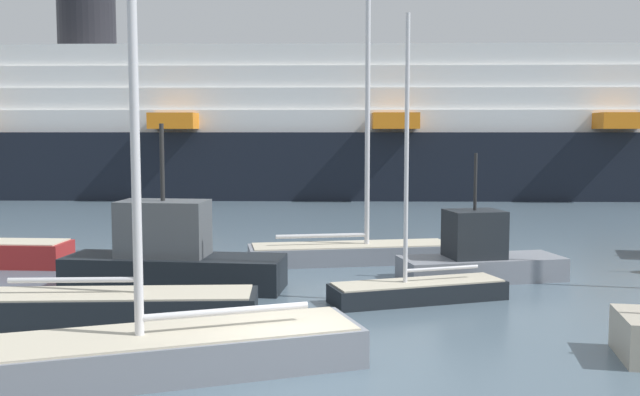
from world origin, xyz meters
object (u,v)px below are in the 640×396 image
object	(u,v)px
sailboat_1	(351,244)
fishing_boat_3	(479,257)
fishing_boat_2	(171,257)
cruise_ship	(289,130)
sailboat_3	(418,287)
sailboat_6	(115,299)
sailboat_4	(171,345)

from	to	relation	value
sailboat_1	fishing_boat_3	size ratio (longest dim) A/B	2.64
fishing_boat_2	fishing_boat_3	world-z (taller)	fishing_boat_2
fishing_boat_2	cruise_ship	world-z (taller)	cruise_ship
sailboat_3	sailboat_6	world-z (taller)	sailboat_6
fishing_boat_2	sailboat_6	bearing A→B (deg)	88.63
sailboat_1	sailboat_6	bearing A→B (deg)	-135.76
sailboat_6	fishing_boat_3	xyz separation A→B (m)	(9.68, 5.27, 0.14)
fishing_boat_3	cruise_ship	world-z (taller)	cruise_ship
sailboat_1	cruise_ship	bearing A→B (deg)	88.03
sailboat_1	sailboat_3	world-z (taller)	sailboat_1
sailboat_6	fishing_boat_2	size ratio (longest dim) A/B	1.88
cruise_ship	sailboat_1	bearing A→B (deg)	-81.54
sailboat_1	sailboat_6	size ratio (longest dim) A/B	1.14
sailboat_1	fishing_boat_2	size ratio (longest dim) A/B	2.14
fishing_boat_3	cruise_ship	bearing A→B (deg)	-88.78
sailboat_4	sailboat_1	bearing A→B (deg)	-127.24
fishing_boat_2	cruise_ship	xyz separation A→B (m)	(1.27, 32.07, 3.74)
sailboat_1	sailboat_4	xyz separation A→B (m)	(-3.65, -11.65, -0.11)
sailboat_4	fishing_boat_2	xyz separation A→B (m)	(-1.70, 7.34, 0.38)
sailboat_1	cruise_ship	world-z (taller)	cruise_ship
sailboat_3	sailboat_6	bearing A→B (deg)	-0.69
sailboat_4	sailboat_3	bearing A→B (deg)	-151.85
sailboat_1	fishing_boat_2	distance (m)	6.88
fishing_boat_3	cruise_ship	xyz separation A→B (m)	(-7.96, 30.63, 3.93)
sailboat_3	sailboat_6	distance (m)	7.88
fishing_boat_2	fishing_boat_3	distance (m)	9.34
sailboat_6	fishing_boat_2	world-z (taller)	sailboat_6
sailboat_3	fishing_boat_2	bearing A→B (deg)	-29.93
sailboat_3	sailboat_4	bearing A→B (deg)	29.32
sailboat_4	cruise_ship	bearing A→B (deg)	-109.23
fishing_boat_3	sailboat_4	bearing A→B (deg)	36.00
sailboat_3	fishing_boat_3	xyz separation A→B (m)	(2.19, 2.83, 0.35)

